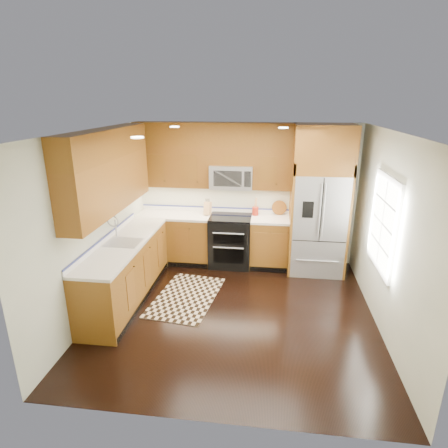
# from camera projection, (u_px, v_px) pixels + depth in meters

# --- Properties ---
(ground) EXTENTS (4.00, 4.00, 0.00)m
(ground) POSITION_uv_depth(u_px,v_px,m) (234.00, 312.00, 5.51)
(ground) COLOR black
(ground) RESTS_ON ground
(wall_back) EXTENTS (4.00, 0.02, 2.60)m
(wall_back) POSITION_uv_depth(u_px,v_px,m) (246.00, 194.00, 6.98)
(wall_back) COLOR silver
(wall_back) RESTS_ON ground
(wall_left) EXTENTS (0.02, 4.00, 2.60)m
(wall_left) POSITION_uv_depth(u_px,v_px,m) (96.00, 223.00, 5.34)
(wall_left) COLOR silver
(wall_left) RESTS_ON ground
(wall_right) EXTENTS (0.02, 4.00, 2.60)m
(wall_right) POSITION_uv_depth(u_px,v_px,m) (388.00, 236.00, 4.85)
(wall_right) COLOR silver
(wall_right) RESTS_ON ground
(window) EXTENTS (0.04, 1.10, 1.30)m
(window) POSITION_uv_depth(u_px,v_px,m) (383.00, 223.00, 5.01)
(window) COLOR white
(window) RESTS_ON ground
(base_cabinets) EXTENTS (2.85, 3.00, 0.90)m
(base_cabinets) POSITION_uv_depth(u_px,v_px,m) (168.00, 256.00, 6.36)
(base_cabinets) COLOR brown
(base_cabinets) RESTS_ON ground
(countertop) EXTENTS (2.86, 3.01, 0.04)m
(countertop) POSITION_uv_depth(u_px,v_px,m) (177.00, 228.00, 6.30)
(countertop) COLOR silver
(countertop) RESTS_ON base_cabinets
(upper_cabinets) EXTENTS (2.85, 3.00, 1.15)m
(upper_cabinets) POSITION_uv_depth(u_px,v_px,m) (171.00, 162.00, 6.03)
(upper_cabinets) COLOR brown
(upper_cabinets) RESTS_ON ground
(range) EXTENTS (0.76, 0.67, 0.95)m
(range) POSITION_uv_depth(u_px,v_px,m) (230.00, 241.00, 6.96)
(range) COLOR black
(range) RESTS_ON ground
(microwave) EXTENTS (0.76, 0.40, 0.42)m
(microwave) POSITION_uv_depth(u_px,v_px,m) (232.00, 177.00, 6.70)
(microwave) COLOR #B2B2B7
(microwave) RESTS_ON ground
(refrigerator) EXTENTS (0.98, 0.75, 2.60)m
(refrigerator) POSITION_uv_depth(u_px,v_px,m) (319.00, 201.00, 6.47)
(refrigerator) COLOR #B2B2B7
(refrigerator) RESTS_ON ground
(sink_faucet) EXTENTS (0.54, 0.44, 0.37)m
(sink_faucet) POSITION_uv_depth(u_px,v_px,m) (122.00, 238.00, 5.62)
(sink_faucet) COLOR #B2B2B7
(sink_faucet) RESTS_ON countertop
(rug) EXTENTS (1.07, 1.58, 0.01)m
(rug) POSITION_uv_depth(u_px,v_px,m) (186.00, 297.00, 5.93)
(rug) COLOR black
(rug) RESTS_ON ground
(knife_block) EXTENTS (0.13, 0.17, 0.30)m
(knife_block) POSITION_uv_depth(u_px,v_px,m) (208.00, 208.00, 6.92)
(knife_block) COLOR tan
(knife_block) RESTS_ON countertop
(utensil_crock) EXTENTS (0.13, 0.13, 0.33)m
(utensil_crock) POSITION_uv_depth(u_px,v_px,m) (255.00, 209.00, 6.89)
(utensil_crock) COLOR maroon
(utensil_crock) RESTS_ON countertop
(cutting_board) EXTENTS (0.29, 0.29, 0.02)m
(cutting_board) POSITION_uv_depth(u_px,v_px,m) (279.00, 214.00, 6.96)
(cutting_board) COLOR brown
(cutting_board) RESTS_ON countertop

